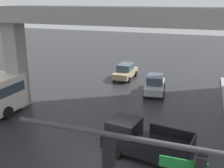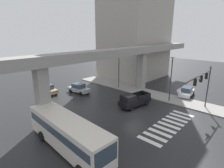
% 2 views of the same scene
% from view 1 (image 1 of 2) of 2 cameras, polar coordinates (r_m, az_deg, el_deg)
% --- Properties ---
extents(ground_plane, '(120.00, 120.00, 0.00)m').
position_cam_1_polar(ground_plane, '(15.83, -1.27, -16.16)').
color(ground_plane, '#232326').
extents(elevated_overpass, '(53.68, 2.36, 8.29)m').
position_cam_1_polar(elevated_overpass, '(18.45, 4.78, 12.35)').
color(elevated_overpass, gray).
rests_on(elevated_overpass, ground).
extents(pickup_truck, '(5.33, 2.66, 2.08)m').
position_cam_1_polar(pickup_truck, '(15.92, 6.39, -11.88)').
color(pickup_truck, black).
rests_on(pickup_truck, ground).
extents(sedan_silver, '(2.38, 4.49, 1.72)m').
position_cam_1_polar(sedan_silver, '(26.51, 9.04, -0.05)').
color(sedan_silver, '#A8AAAF').
rests_on(sedan_silver, ground).
extents(sedan_tan, '(2.03, 4.33, 1.72)m').
position_cam_1_polar(sedan_tan, '(30.95, 2.86, 2.72)').
color(sedan_tan, tan).
rests_on(sedan_tan, ground).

